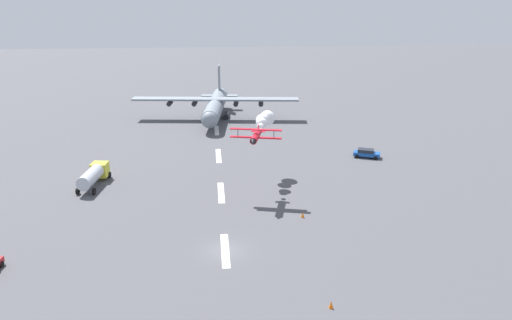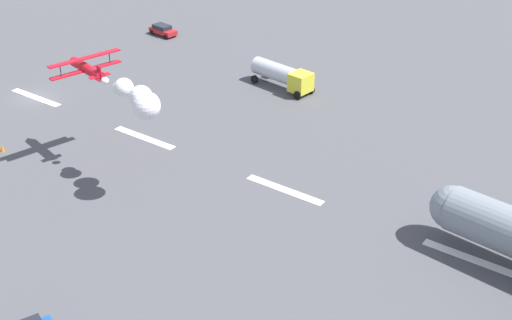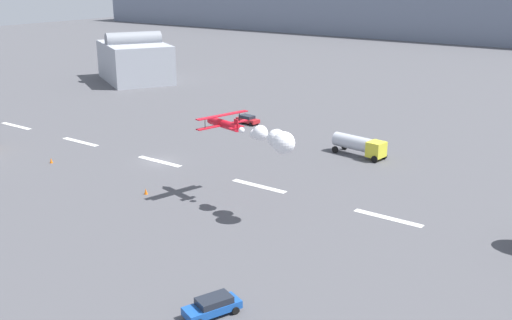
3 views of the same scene
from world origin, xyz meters
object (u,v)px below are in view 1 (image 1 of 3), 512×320
Objects in this scene: followme_car_yellow at (366,153)px; traffic_cone_near at (331,305)px; fuel_tanker_truck at (93,175)px; traffic_cone_far at (303,215)px; cargo_transport_plane at (215,106)px; stunt_biplane_red at (263,123)px.

followme_car_yellow is 46.78m from traffic_cone_near.
traffic_cone_far is at bearing -115.42° from fuel_tanker_truck.
cargo_transport_plane is 7.72× the size of followme_car_yellow.
cargo_transport_plane is at bearing -25.66° from fuel_tanker_truck.
traffic_cone_far is (-23.73, 15.82, -0.44)m from followme_car_yellow.
stunt_biplane_red is at bearing 113.94° from followme_car_yellow.
traffic_cone_near is (-43.68, 16.75, -0.44)m from followme_car_yellow.
cargo_transport_plane is 43.98m from fuel_tanker_truck.
fuel_tanker_truck is (-39.62, 19.04, -1.51)m from cargo_transport_plane.
cargo_transport_plane reaches higher than followme_car_yellow.
fuel_tanker_truck is at bearing 154.34° from cargo_transport_plane.
fuel_tanker_truck is 46.43m from followme_car_yellow.
fuel_tanker_truck is 11.34× the size of traffic_cone_near.
traffic_cone_near is 1.00× the size of traffic_cone_far.
fuel_tanker_truck reaches higher than traffic_cone_far.
cargo_transport_plane is at bearing 41.36° from followme_car_yellow.
cargo_transport_plane is 39.63m from stunt_biplane_red.
traffic_cone_far is at bearing -168.89° from cargo_transport_plane.
followme_car_yellow is at bearing -33.69° from traffic_cone_far.
stunt_biplane_red is at bearing -169.90° from cargo_transport_plane.
traffic_cone_near is (-35.03, -2.74, -8.63)m from stunt_biplane_red.
traffic_cone_far is at bearing -2.68° from traffic_cone_near.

